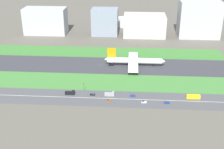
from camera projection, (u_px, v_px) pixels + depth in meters
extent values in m
plane|color=#5B564C|center=(101.00, 65.00, 319.66)|extent=(800.00, 800.00, 0.00)
cube|color=#38383D|center=(101.00, 65.00, 319.64)|extent=(280.00, 46.00, 0.10)
cube|color=#3D7A33|center=(104.00, 52.00, 356.88)|extent=(280.00, 36.00, 0.10)
cube|color=#427F38|center=(96.00, 82.00, 282.39)|extent=(280.00, 36.00, 0.10)
cube|color=#4C4C4F|center=(92.00, 98.00, 253.33)|extent=(280.00, 28.00, 0.10)
cube|color=silver|center=(92.00, 98.00, 253.30)|extent=(266.00, 0.50, 0.01)
cylinder|color=white|center=(135.00, 61.00, 314.79)|extent=(56.00, 6.00, 6.00)
cone|color=white|center=(164.00, 61.00, 312.95)|extent=(4.00, 5.70, 5.70)
cone|color=white|center=(106.00, 59.00, 316.33)|extent=(5.00, 5.40, 5.40)
cube|color=orange|center=(112.00, 53.00, 313.02)|extent=(9.00, 0.80, 11.00)
cube|color=white|center=(111.00, 59.00, 315.97)|extent=(6.00, 16.00, 0.60)
cube|color=white|center=(133.00, 57.00, 329.04)|extent=(10.00, 26.00, 1.00)
cylinder|color=gray|center=(134.00, 60.00, 324.44)|extent=(5.00, 3.20, 3.20)
cube|color=white|center=(133.00, 67.00, 301.79)|extent=(10.00, 26.00, 1.00)
cylinder|color=gray|center=(134.00, 67.00, 308.09)|extent=(5.00, 3.20, 3.20)
cylinder|color=black|center=(153.00, 65.00, 315.49)|extent=(1.00, 1.00, 3.20)
cylinder|color=black|center=(131.00, 63.00, 320.12)|extent=(1.00, 1.00, 3.20)
cylinder|color=black|center=(131.00, 66.00, 313.76)|extent=(1.00, 1.00, 3.20)
cube|color=#99999E|center=(109.00, 94.00, 256.37)|extent=(8.40, 2.50, 2.80)
cube|color=#99999E|center=(113.00, 92.00, 255.34)|extent=(2.00, 2.30, 1.20)
cube|color=navy|center=(133.00, 96.00, 255.49)|extent=(4.40, 1.80, 1.10)
cube|color=#333D4C|center=(134.00, 95.00, 255.03)|extent=(2.20, 1.66, 0.90)
cube|color=navy|center=(167.00, 103.00, 244.68)|extent=(4.40, 1.80, 1.10)
cube|color=#333D4C|center=(166.00, 102.00, 244.31)|extent=(2.20, 1.66, 0.90)
cube|color=silver|center=(144.00, 102.00, 245.83)|extent=(4.40, 1.80, 1.10)
cube|color=#333D4C|center=(143.00, 101.00, 245.47)|extent=(2.20, 1.66, 0.90)
cube|color=black|center=(70.00, 93.00, 258.49)|extent=(8.40, 2.50, 2.80)
cube|color=black|center=(73.00, 91.00, 257.47)|extent=(2.00, 2.30, 1.20)
cube|color=brown|center=(109.00, 101.00, 247.62)|extent=(4.40, 1.80, 1.10)
cube|color=#333D4C|center=(108.00, 100.00, 247.26)|extent=(2.20, 1.66, 0.90)
cube|color=black|center=(92.00, 95.00, 257.63)|extent=(4.40, 1.80, 1.10)
cube|color=#333D4C|center=(93.00, 94.00, 257.17)|extent=(2.20, 1.66, 0.90)
cube|color=yellow|center=(193.00, 97.00, 251.94)|extent=(11.60, 2.50, 3.00)
cube|color=yellow|center=(194.00, 95.00, 251.21)|extent=(10.80, 2.30, 0.50)
cylinder|color=#4C4C51|center=(84.00, 88.00, 264.42)|extent=(0.24, 0.24, 6.00)
cube|color=black|center=(84.00, 84.00, 262.93)|extent=(0.36, 0.36, 1.20)
sphere|color=#19D826|center=(84.00, 84.00, 262.62)|extent=(0.24, 0.24, 0.24)
cube|color=#B2B2B7|center=(46.00, 21.00, 421.18)|extent=(58.70, 28.02, 36.54)
cube|color=gray|center=(105.00, 22.00, 415.88)|extent=(36.32, 24.67, 37.06)
cube|color=beige|center=(144.00, 25.00, 414.17)|extent=(57.41, 37.26, 28.94)
cube|color=#B2B2B7|center=(199.00, 19.00, 405.49)|extent=(55.15, 33.39, 48.94)
cylinder|color=silver|center=(123.00, 22.00, 459.96)|extent=(19.27, 19.27, 14.25)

